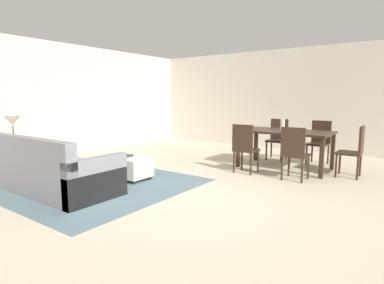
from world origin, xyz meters
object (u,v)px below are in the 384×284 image
Objects in this scene: dining_chair_far_left at (278,137)px; dining_chair_near_left at (245,146)px; ottoman_table at (124,166)px; table_lamp at (12,122)px; book_on_ottoman at (124,156)px; vase_centerpiece at (283,125)px; side_table at (15,152)px; dining_chair_head_east at (355,149)px; couch at (54,173)px; dining_table at (285,135)px; dining_chair_far_right at (319,140)px; dining_chair_near_right at (294,151)px.

dining_chair_near_left is at bearing -89.74° from dining_chair_far_left.
table_lamp reaches higher than ottoman_table.
vase_centerpiece is at bearing 51.90° from book_on_ottoman.
vase_centerpiece reaches higher than side_table.
side_table is at bearing -145.28° from ottoman_table.
dining_chair_head_east is 4.05m from book_on_ottoman.
couch is 3.56× the size of side_table.
dining_table is 0.98m from dining_chair_near_left.
vase_centerpiece is (3.51, 3.56, 0.42)m from side_table.
dining_table is (3.59, 3.51, -0.31)m from table_lamp.
ottoman_table is 1.69× the size of side_table.
dining_chair_head_east is at bearing 36.36° from ottoman_table.
dining_table is at bearing 44.39° from side_table.
vase_centerpiece is (-0.53, -0.81, 0.35)m from dining_chair_far_right.
table_lamp is 0.57× the size of dining_chair_near_left.
table_lamp is at bearing -134.59° from vase_centerpiece.
dining_chair_head_east is at bearing 36.30° from book_on_ottoman.
dining_chair_near_left is 1.71m from dining_chair_far_left.
dining_chair_near_right is 1.71m from dining_chair_far_right.
dining_chair_near_right is at bearing 32.41° from ottoman_table.
ottoman_table is at bearing -115.20° from dining_chair_far_left.
book_on_ottoman is (0.00, 0.01, 0.18)m from ottoman_table.
dining_chair_far_right is (4.04, 4.37, -0.47)m from table_lamp.
dining_chair_far_right is (4.04, 4.37, 0.07)m from side_table.
dining_chair_far_right is (0.91, 1.71, 0.00)m from dining_chair_near_left.
dining_chair_near_right is (0.46, -0.85, -0.16)m from dining_table.
dining_chair_near_right reaches higher than book_on_ottoman.
dining_chair_head_east is at bearing -47.08° from dining_chair_far_right.
dining_chair_far_left is at bearing 153.27° from dining_chair_head_east.
side_table is at bearing -135.61° from dining_table.
dining_chair_far_left is 0.91m from dining_chair_far_right.
table_lamp is at bearing -132.72° from dining_chair_far_right.
dining_chair_far_right reaches higher than couch.
table_lamp is 0.57× the size of dining_chair_head_east.
dining_chair_near_left is (1.81, 2.73, 0.23)m from couch.
table_lamp is (-0.00, -0.00, 0.53)m from side_table.
couch is at bearing -102.65° from book_on_ottoman.
dining_chair_far_left is 1.00× the size of dining_chair_head_east.
ottoman_table is 1.06× the size of dining_chair_near_right.
dining_chair_near_left is (-0.46, -0.85, -0.16)m from dining_table.
table_lamp reaches higher than side_table.
dining_chair_far_right is at bearing 53.15° from ottoman_table.
table_lamp is 0.57× the size of dining_chair_far_left.
dining_chair_head_east is (0.81, -0.87, 0.00)m from dining_chair_far_right.
ottoman_table is 2.94m from dining_chair_near_right.
ottoman_table is 3.74× the size of book_on_ottoman.
side_table is 5.03m from dining_table.
dining_chair_near_left is (1.55, 1.56, 0.30)m from ottoman_table.
dining_chair_far_left is 0.96m from vase_centerpiece.
ottoman_table is 1.06× the size of dining_chair_near_left.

